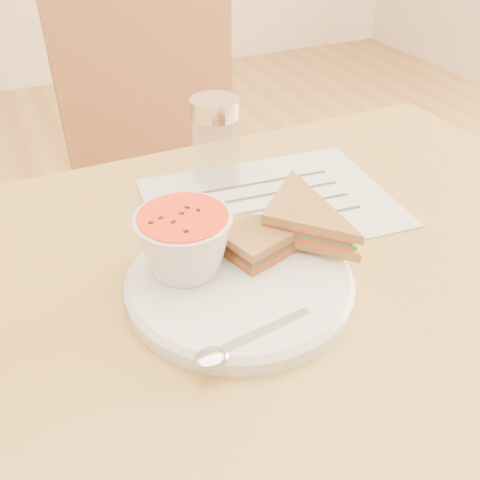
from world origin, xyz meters
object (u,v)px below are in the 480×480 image
dining_table (255,465)px  soup_bowl (185,245)px  chair_far (182,193)px  plate (239,283)px  condiment_shaker (216,142)px

dining_table → soup_bowl: size_ratio=9.67×
chair_far → plate: bearing=76.0°
condiment_shaker → dining_table: bearing=-100.7°
chair_far → condiment_shaker: 0.53m
soup_bowl → condiment_shaker: 0.23m
condiment_shaker → soup_bowl: bearing=-121.3°
dining_table → condiment_shaker: (0.04, 0.23, 0.44)m
chair_far → soup_bowl: chair_far is taller
soup_bowl → condiment_shaker: (0.12, 0.20, 0.01)m
chair_far → soup_bowl: bearing=71.1°
soup_bowl → plate: bearing=-35.8°
chair_far → plate: chair_far is taller
dining_table → condiment_shaker: condiment_shaker is taller
plate → soup_bowl: (-0.05, 0.03, 0.04)m
chair_far → plate: (-0.15, -0.64, 0.27)m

